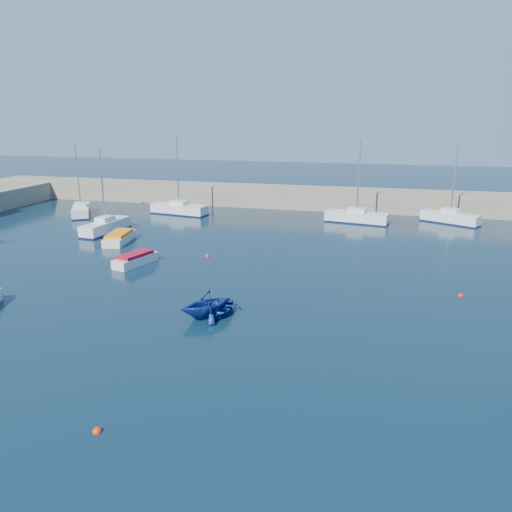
% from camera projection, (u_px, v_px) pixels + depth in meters
% --- Properties ---
extents(ground, '(220.00, 220.00, 0.00)m').
position_uv_depth(ground, '(196.00, 392.00, 21.86)').
color(ground, '#0B2031').
rests_on(ground, ground).
extents(back_wall, '(96.00, 4.50, 2.60)m').
position_uv_depth(back_wall, '(325.00, 198.00, 64.35)').
color(back_wall, gray).
rests_on(back_wall, ground).
extents(sailboat_3, '(2.41, 6.55, 8.55)m').
position_uv_depth(sailboat_3, '(106.00, 226.00, 51.29)').
color(sailboat_3, silver).
rests_on(sailboat_3, ground).
extents(sailboat_4, '(4.99, 6.69, 8.75)m').
position_uv_depth(sailboat_4, '(81.00, 210.00, 60.37)').
color(sailboat_4, silver).
rests_on(sailboat_4, ground).
extents(sailboat_5, '(7.30, 3.12, 9.33)m').
position_uv_depth(sailboat_5, '(179.00, 209.00, 60.76)').
color(sailboat_5, silver).
rests_on(sailboat_5, ground).
extents(sailboat_6, '(7.17, 3.12, 9.17)m').
position_uv_depth(sailboat_6, '(357.00, 217.00, 56.01)').
color(sailboat_6, silver).
rests_on(sailboat_6, ground).
extents(sailboat_7, '(6.38, 4.61, 8.45)m').
position_uv_depth(sailboat_7, '(450.00, 217.00, 55.66)').
color(sailboat_7, silver).
rests_on(sailboat_7, ground).
extents(motorboat_1, '(2.45, 4.21, 0.98)m').
position_uv_depth(motorboat_1, '(135.00, 259.00, 40.34)').
color(motorboat_1, silver).
rests_on(motorboat_1, ground).
extents(motorboat_2, '(2.54, 5.09, 1.00)m').
position_uv_depth(motorboat_2, '(119.00, 237.00, 47.40)').
color(motorboat_2, silver).
rests_on(motorboat_2, ground).
extents(dinghy_center, '(2.23, 3.07, 0.63)m').
position_uv_depth(dinghy_center, '(219.00, 309.00, 30.29)').
color(dinghy_center, navy).
rests_on(dinghy_center, ground).
extents(dinghy_left, '(4.27, 4.29, 1.71)m').
position_uv_depth(dinghy_left, '(206.00, 304.00, 29.69)').
color(dinghy_left, navy).
rests_on(dinghy_left, ground).
extents(buoy_0, '(0.38, 0.38, 0.38)m').
position_uv_depth(buoy_0, '(97.00, 432.00, 19.11)').
color(buoy_0, red).
rests_on(buoy_0, ground).
extents(buoy_1, '(0.39, 0.39, 0.39)m').
position_uv_depth(buoy_1, '(461.00, 296.00, 33.38)').
color(buoy_1, '#B71E0D').
rests_on(buoy_1, ground).
extents(buoy_3, '(0.44, 0.44, 0.44)m').
position_uv_depth(buoy_3, '(208.00, 256.00, 42.75)').
color(buoy_3, red).
rests_on(buoy_3, ground).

